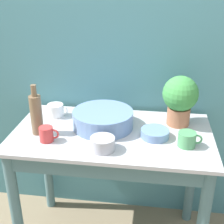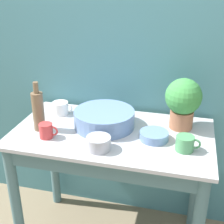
{
  "view_description": "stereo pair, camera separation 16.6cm",
  "coord_description": "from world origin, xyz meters",
  "px_view_note": "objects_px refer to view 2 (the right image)",
  "views": [
    {
      "loc": [
        0.21,
        -1.19,
        1.6
      ],
      "look_at": [
        0.0,
        0.31,
        0.91
      ],
      "focal_mm": 50.0,
      "sensor_mm": 36.0,
      "label": 1
    },
    {
      "loc": [
        0.37,
        -1.16,
        1.6
      ],
      "look_at": [
        0.0,
        0.31,
        0.91
      ],
      "focal_mm": 50.0,
      "sensor_mm": 36.0,
      "label": 2
    }
  ],
  "objects_px": {
    "mug_white": "(61,108)",
    "bowl_small_steel": "(99,143)",
    "potted_plant": "(183,101)",
    "bottle_tall": "(38,110)",
    "mug_green": "(185,143)",
    "bowl_wash_large": "(104,119)",
    "bowl_small_blue": "(154,136)",
    "mug_red": "(46,131)"
  },
  "relations": [
    {
      "from": "bowl_wash_large",
      "to": "mug_green",
      "type": "bearing_deg",
      "value": -18.31
    },
    {
      "from": "bowl_small_steel",
      "to": "potted_plant",
      "type": "bearing_deg",
      "value": 41.53
    },
    {
      "from": "potted_plant",
      "to": "mug_red",
      "type": "bearing_deg",
      "value": -156.74
    },
    {
      "from": "mug_green",
      "to": "bowl_small_steel",
      "type": "height_order",
      "value": "mug_green"
    },
    {
      "from": "mug_green",
      "to": "bowl_small_blue",
      "type": "distance_m",
      "value": 0.18
    },
    {
      "from": "bowl_wash_large",
      "to": "mug_white",
      "type": "distance_m",
      "value": 0.32
    },
    {
      "from": "bottle_tall",
      "to": "bowl_small_blue",
      "type": "distance_m",
      "value": 0.64
    },
    {
      "from": "bottle_tall",
      "to": "mug_white",
      "type": "bearing_deg",
      "value": 81.87
    },
    {
      "from": "mug_red",
      "to": "bowl_small_blue",
      "type": "height_order",
      "value": "mug_red"
    },
    {
      "from": "bowl_wash_large",
      "to": "mug_red",
      "type": "xyz_separation_m",
      "value": [
        -0.26,
        -0.2,
        -0.01
      ]
    },
    {
      "from": "potted_plant",
      "to": "mug_red",
      "type": "height_order",
      "value": "potted_plant"
    },
    {
      "from": "bottle_tall",
      "to": "mug_green",
      "type": "distance_m",
      "value": 0.79
    },
    {
      "from": "bowl_wash_large",
      "to": "bowl_small_blue",
      "type": "bearing_deg",
      "value": -15.37
    },
    {
      "from": "potted_plant",
      "to": "bowl_small_blue",
      "type": "relative_size",
      "value": 1.9
    },
    {
      "from": "bowl_wash_large",
      "to": "bottle_tall",
      "type": "xyz_separation_m",
      "value": [
        -0.34,
        -0.12,
        0.07
      ]
    },
    {
      "from": "bottle_tall",
      "to": "mug_white",
      "type": "height_order",
      "value": "bottle_tall"
    },
    {
      "from": "bottle_tall",
      "to": "mug_white",
      "type": "relative_size",
      "value": 2.16
    },
    {
      "from": "mug_white",
      "to": "mug_red",
      "type": "distance_m",
      "value": 0.3
    },
    {
      "from": "mug_white",
      "to": "bowl_wash_large",
      "type": "bearing_deg",
      "value": -18.2
    },
    {
      "from": "bowl_small_steel",
      "to": "bowl_small_blue",
      "type": "xyz_separation_m",
      "value": [
        0.25,
        0.16,
        -0.01
      ]
    },
    {
      "from": "potted_plant",
      "to": "bowl_small_steel",
      "type": "relative_size",
      "value": 2.34
    },
    {
      "from": "bowl_wash_large",
      "to": "mug_white",
      "type": "bearing_deg",
      "value": 161.8
    },
    {
      "from": "potted_plant",
      "to": "bottle_tall",
      "type": "xyz_separation_m",
      "value": [
        -0.76,
        -0.22,
        -0.05
      ]
    },
    {
      "from": "bowl_small_steel",
      "to": "mug_red",
      "type": "bearing_deg",
      "value": 171.4
    },
    {
      "from": "mug_white",
      "to": "bowl_small_steel",
      "type": "bearing_deg",
      "value": -44.95
    },
    {
      "from": "mug_green",
      "to": "mug_white",
      "type": "bearing_deg",
      "value": 161.74
    },
    {
      "from": "bowl_wash_large",
      "to": "mug_red",
      "type": "distance_m",
      "value": 0.33
    },
    {
      "from": "bottle_tall",
      "to": "mug_red",
      "type": "relative_size",
      "value": 2.67
    },
    {
      "from": "bottle_tall",
      "to": "mug_red",
      "type": "distance_m",
      "value": 0.13
    },
    {
      "from": "bottle_tall",
      "to": "bowl_small_blue",
      "type": "relative_size",
      "value": 1.83
    },
    {
      "from": "mug_white",
      "to": "bottle_tall",
      "type": "bearing_deg",
      "value": -98.13
    },
    {
      "from": "bottle_tall",
      "to": "mug_red",
      "type": "bearing_deg",
      "value": -44.68
    },
    {
      "from": "mug_green",
      "to": "bowl_small_blue",
      "type": "height_order",
      "value": "mug_green"
    },
    {
      "from": "bottle_tall",
      "to": "mug_green",
      "type": "relative_size",
      "value": 2.28
    },
    {
      "from": "potted_plant",
      "to": "bowl_small_blue",
      "type": "bearing_deg",
      "value": -126.22
    },
    {
      "from": "mug_white",
      "to": "bowl_small_steel",
      "type": "relative_size",
      "value": 1.04
    },
    {
      "from": "mug_green",
      "to": "bowl_small_steel",
      "type": "relative_size",
      "value": 0.99
    },
    {
      "from": "potted_plant",
      "to": "mug_green",
      "type": "distance_m",
      "value": 0.28
    },
    {
      "from": "potted_plant",
      "to": "bowl_small_blue",
      "type": "distance_m",
      "value": 0.26
    },
    {
      "from": "bowl_wash_large",
      "to": "mug_green",
      "type": "height_order",
      "value": "bowl_wash_large"
    },
    {
      "from": "potted_plant",
      "to": "mug_white",
      "type": "relative_size",
      "value": 2.24
    },
    {
      "from": "potted_plant",
      "to": "bowl_small_steel",
      "type": "distance_m",
      "value": 0.53
    }
  ]
}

